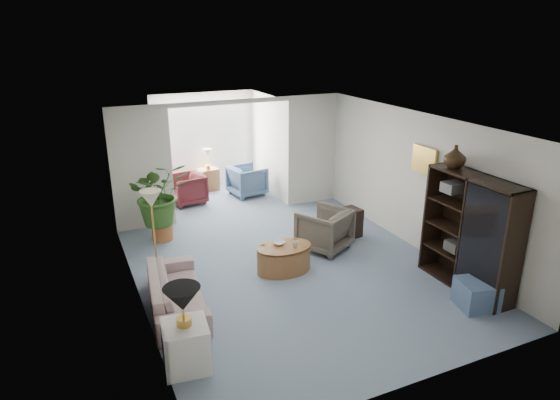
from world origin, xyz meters
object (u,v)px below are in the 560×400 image
framed_picture (425,160)px  ottoman (476,294)px  plant_pot (162,232)px  sunroom_chair_blue (247,181)px  end_table (186,346)px  floor_lamp (151,199)px  side_table_dark (348,223)px  sofa (176,292)px  coffee_bowl (279,243)px  sunroom_chair_maroon (187,189)px  entertainment_cabinet (470,233)px  coffee_cup (295,244)px  cabinet_urn (455,157)px  sunroom_table (209,179)px  coffee_table (284,258)px  table_lamp (182,299)px  wingback_chair (324,229)px

framed_picture → ottoman: (-0.51, -1.95, -1.49)m
plant_pot → sunroom_chair_blue: bearing=36.5°
end_table → floor_lamp: 2.93m
floor_lamp → side_table_dark: floor_lamp is taller
sofa → coffee_bowl: (1.87, 0.52, 0.20)m
ottoman → sunroom_chair_maroon: 6.74m
sofa → floor_lamp: (-0.02, 1.41, 0.98)m
coffee_bowl → entertainment_cabinet: size_ratio=0.11×
sunroom_chair_maroon → entertainment_cabinet: bearing=19.0°
floor_lamp → sunroom_chair_blue: floor_lamp is taller
end_table → floor_lamp: size_ratio=1.63×
side_table_dark → coffee_cup: bearing=-151.1°
entertainment_cabinet → coffee_bowl: bearing=143.8°
side_table_dark → cabinet_urn: bearing=-72.3°
sunroom_chair_maroon → sunroom_table: (0.75, 0.75, -0.07)m
sofa → coffee_table: bearing=-70.8°
end_table → coffee_bowl: 2.79m
side_table_dark → entertainment_cabinet: (0.62, -2.45, 0.63)m
table_lamp → floor_lamp: 2.78m
sunroom_chair_blue → sunroom_chair_maroon: bearing=80.9°
entertainment_cabinet → sunroom_table: size_ratio=3.30×
ottoman → plant_pot: (-3.68, 4.34, -0.05)m
side_table_dark → plant_pot: size_ratio=1.41×
coffee_cup → plant_pot: 2.86m
cabinet_urn → sunroom_chair_maroon: size_ratio=0.46×
framed_picture → entertainment_cabinet: (-0.23, -1.42, -0.79)m
sunroom_chair_maroon → ottoman: bearing=14.8°
coffee_cup → coffee_bowl: bearing=135.0°
ottoman → plant_pot: 5.69m
framed_picture → ottoman: framed_picture is taller
floor_lamp → coffee_bowl: (1.88, -0.89, -0.77)m
cabinet_urn → sunroom_table: size_ratio=0.64×
floor_lamp → sunroom_chair_maroon: 3.36m
floor_lamp → coffee_cup: (2.08, -1.09, -0.75)m
coffee_table → ottoman: (2.09, -2.20, -0.02)m
sofa → plant_pot: (0.32, 2.56, -0.11)m
end_table → ottoman: end_table is taller
sofa → plant_pot: 2.58m
end_table → cabinet_urn: 4.83m
sunroom_chair_blue → sunroom_table: size_ratio=1.44×
sofa → table_lamp: (-0.20, -1.35, 0.66)m
entertainment_cabinet → table_lamp: bearing=-178.7°
sunroom_chair_maroon → sunroom_table: bearing=125.9°
table_lamp → plant_pot: table_lamp is taller
wingback_chair → end_table: bearing=7.1°
sofa → coffee_table: 1.96m
cabinet_urn → ottoman: cabinet_urn is taller
sunroom_table → framed_picture: bearing=-63.3°
coffee_bowl → sunroom_table: size_ratio=0.37×
framed_picture → side_table_dark: 1.95m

